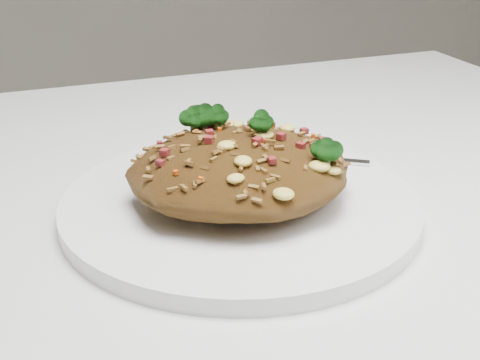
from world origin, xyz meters
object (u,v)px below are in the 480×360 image
object	(u,v)px
fork	(288,157)
fried_rice	(239,160)
dining_table	(102,324)
plate	(240,205)

from	to	relation	value
fork	fried_rice	bearing A→B (deg)	-107.11
fried_rice	fork	world-z (taller)	fried_rice
dining_table	fork	world-z (taller)	fork
plate	fork	xyz separation A→B (m)	(0.07, 0.06, 0.01)
dining_table	plate	distance (m)	0.15
dining_table	fried_rice	distance (m)	0.18
plate	fork	bearing A→B (deg)	41.01
dining_table	fried_rice	world-z (taller)	fried_rice
fried_rice	dining_table	bearing A→B (deg)	172.71
dining_table	fork	distance (m)	0.22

